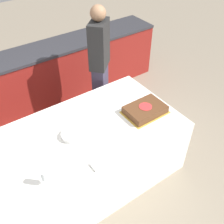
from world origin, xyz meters
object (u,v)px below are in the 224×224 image
Objects in this scene: plate_stack at (72,135)px; person_cutting_cake at (100,67)px; cake at (145,110)px; wine_glass at (44,176)px.

person_cutting_cake reaches higher than plate_stack.
cake reaches higher than plate_stack.
plate_stack is 1.18m from person_cutting_cake.
plate_stack is at bearing 39.86° from wine_glass.
plate_stack is 0.13× the size of person_cutting_cake.
plate_stack is 0.59m from wine_glass.
cake is at bearing -9.15° from plate_stack.
cake is 2.23× the size of plate_stack.
plate_stack is at bearing 0.01° from person_cutting_cake.
wine_glass is at bearing -169.84° from cake.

